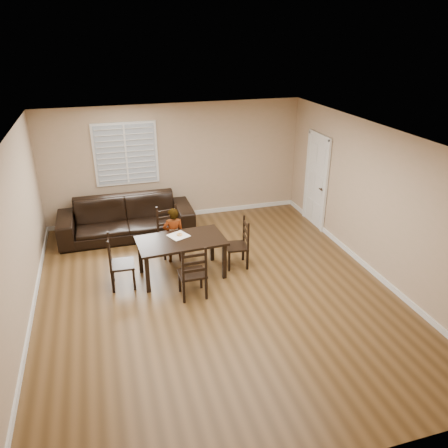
{
  "coord_description": "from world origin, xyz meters",
  "views": [
    {
      "loc": [
        -1.66,
        -6.21,
        4.2
      ],
      "look_at": [
        0.33,
        0.61,
        1.0
      ],
      "focal_mm": 35.0,
      "sensor_mm": 36.0,
      "label": 1
    }
  ],
  "objects_px": {
    "chair_near": "(168,232)",
    "dining_table": "(181,244)",
    "child": "(174,235)",
    "donut": "(179,234)",
    "chair_far": "(194,276)",
    "chair_left": "(115,264)",
    "sofa": "(126,218)",
    "chair_right": "(242,245)"
  },
  "relations": [
    {
      "from": "dining_table",
      "to": "chair_near",
      "type": "bearing_deg",
      "value": 90.65
    },
    {
      "from": "chair_near",
      "to": "chair_far",
      "type": "xyz_separation_m",
      "value": [
        0.11,
        -1.82,
        -0.0
      ]
    },
    {
      "from": "chair_right",
      "to": "dining_table",
      "type": "bearing_deg",
      "value": -81.45
    },
    {
      "from": "dining_table",
      "to": "chair_far",
      "type": "xyz_separation_m",
      "value": [
        0.04,
        -0.83,
        -0.2
      ]
    },
    {
      "from": "chair_right",
      "to": "chair_near",
      "type": "bearing_deg",
      "value": -120.82
    },
    {
      "from": "dining_table",
      "to": "donut",
      "type": "height_order",
      "value": "donut"
    },
    {
      "from": "chair_far",
      "to": "chair_left",
      "type": "xyz_separation_m",
      "value": [
        -1.23,
        0.77,
        0.0
      ]
    },
    {
      "from": "dining_table",
      "to": "chair_near",
      "type": "relative_size",
      "value": 1.62
    },
    {
      "from": "chair_left",
      "to": "sofa",
      "type": "xyz_separation_m",
      "value": [
        0.37,
        2.07,
        -0.03
      ]
    },
    {
      "from": "chair_far",
      "to": "chair_near",
      "type": "bearing_deg",
      "value": -87.08
    },
    {
      "from": "chair_near",
      "to": "chair_right",
      "type": "height_order",
      "value": "chair_near"
    },
    {
      "from": "chair_far",
      "to": "donut",
      "type": "height_order",
      "value": "chair_far"
    },
    {
      "from": "dining_table",
      "to": "donut",
      "type": "relative_size",
      "value": 14.87
    },
    {
      "from": "chair_left",
      "to": "child",
      "type": "xyz_separation_m",
      "value": [
        1.16,
        0.62,
        0.11
      ]
    },
    {
      "from": "donut",
      "to": "chair_left",
      "type": "bearing_deg",
      "value": -168.91
    },
    {
      "from": "chair_far",
      "to": "chair_right",
      "type": "xyz_separation_m",
      "value": [
        1.14,
        0.88,
        -0.01
      ]
    },
    {
      "from": "chair_far",
      "to": "donut",
      "type": "bearing_deg",
      "value": -88.69
    },
    {
      "from": "dining_table",
      "to": "sofa",
      "type": "relative_size",
      "value": 0.56
    },
    {
      "from": "dining_table",
      "to": "child",
      "type": "relative_size",
      "value": 1.43
    },
    {
      "from": "dining_table",
      "to": "child",
      "type": "distance_m",
      "value": 0.57
    },
    {
      "from": "donut",
      "to": "sofa",
      "type": "distance_m",
      "value": 2.04
    },
    {
      "from": "dining_table",
      "to": "sofa",
      "type": "distance_m",
      "value": 2.18
    },
    {
      "from": "child",
      "to": "donut",
      "type": "xyz_separation_m",
      "value": [
        0.04,
        -0.39,
        0.19
      ]
    },
    {
      "from": "chair_left",
      "to": "sofa",
      "type": "bearing_deg",
      "value": -7.78
    },
    {
      "from": "chair_left",
      "to": "chair_near",
      "type": "bearing_deg",
      "value": -44.52
    },
    {
      "from": "chair_near",
      "to": "dining_table",
      "type": "bearing_deg",
      "value": -94.74
    },
    {
      "from": "sofa",
      "to": "donut",
      "type": "bearing_deg",
      "value": -65.47
    },
    {
      "from": "child",
      "to": "dining_table",
      "type": "bearing_deg",
      "value": 96.58
    },
    {
      "from": "donut",
      "to": "sofa",
      "type": "xyz_separation_m",
      "value": [
        -0.83,
        1.83,
        -0.34
      ]
    },
    {
      "from": "chair_left",
      "to": "chair_right",
      "type": "xyz_separation_m",
      "value": [
        2.38,
        0.11,
        -0.01
      ]
    },
    {
      "from": "dining_table",
      "to": "chair_right",
      "type": "bearing_deg",
      "value": -0.93
    },
    {
      "from": "chair_near",
      "to": "chair_left",
      "type": "bearing_deg",
      "value": -145.55
    },
    {
      "from": "dining_table",
      "to": "chair_left",
      "type": "height_order",
      "value": "chair_left"
    },
    {
      "from": "chair_left",
      "to": "child",
      "type": "distance_m",
      "value": 1.32
    },
    {
      "from": "chair_left",
      "to": "chair_right",
      "type": "height_order",
      "value": "chair_left"
    },
    {
      "from": "child",
      "to": "sofa",
      "type": "distance_m",
      "value": 1.65
    },
    {
      "from": "chair_far",
      "to": "child",
      "type": "relative_size",
      "value": 0.88
    },
    {
      "from": "chair_far",
      "to": "sofa",
      "type": "xyz_separation_m",
      "value": [
        -0.87,
        2.84,
        -0.03
      ]
    },
    {
      "from": "dining_table",
      "to": "child",
      "type": "height_order",
      "value": "child"
    },
    {
      "from": "chair_near",
      "to": "donut",
      "type": "distance_m",
      "value": 0.88
    },
    {
      "from": "donut",
      "to": "child",
      "type": "bearing_deg",
      "value": 96.27
    },
    {
      "from": "chair_near",
      "to": "child",
      "type": "xyz_separation_m",
      "value": [
        0.04,
        -0.43,
        0.11
      ]
    }
  ]
}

